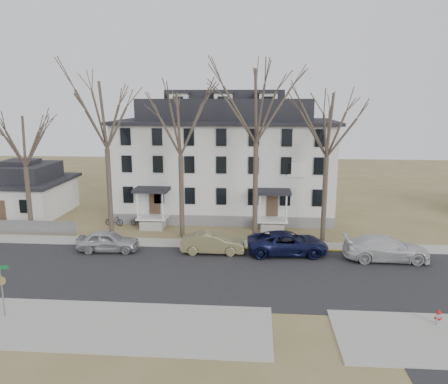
# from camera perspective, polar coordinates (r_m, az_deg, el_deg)

# --- Properties ---
(ground) EXTENTS (120.00, 120.00, 0.00)m
(ground) POSITION_cam_1_polar(r_m,az_deg,el_deg) (27.00, 1.66, -12.47)
(ground) COLOR olive
(ground) RESTS_ON ground
(main_road) EXTENTS (120.00, 10.00, 0.04)m
(main_road) POSITION_cam_1_polar(r_m,az_deg,el_deg) (28.83, 1.86, -10.82)
(main_road) COLOR #27272A
(main_road) RESTS_ON ground
(far_sidewalk) EXTENTS (120.00, 2.00, 0.08)m
(far_sidewalk) POSITION_cam_1_polar(r_m,az_deg,el_deg) (34.43, 2.32, -6.96)
(far_sidewalk) COLOR #A09F97
(far_sidewalk) RESTS_ON ground
(near_sidewalk_left) EXTENTS (20.00, 5.00, 0.08)m
(near_sidewalk_left) POSITION_cam_1_polar(r_m,az_deg,el_deg) (24.30, -18.99, -16.09)
(near_sidewalk_left) COLOR #A09F97
(near_sidewalk_left) RESTS_ON ground
(yellow_curb) EXTENTS (14.00, 0.25, 0.06)m
(yellow_curb) POSITION_cam_1_polar(r_m,az_deg,el_deg) (33.79, 10.84, -7.55)
(yellow_curb) COLOR gold
(yellow_curb) RESTS_ON ground
(boarding_house) EXTENTS (20.80, 12.36, 12.05)m
(boarding_house) POSITION_cam_1_polar(r_m,az_deg,el_deg) (43.01, 0.20, 4.24)
(boarding_house) COLOR slate
(boarding_house) RESTS_ON ground
(small_house) EXTENTS (8.70, 8.70, 5.00)m
(small_house) POSITION_cam_1_polar(r_m,az_deg,el_deg) (47.53, -24.80, 0.04)
(small_house) COLOR silver
(small_house) RESTS_ON ground
(tree_far_left) EXTENTS (8.40, 8.40, 13.72)m
(tree_far_left) POSITION_cam_1_polar(r_m,az_deg,el_deg) (36.44, -15.28, 10.27)
(tree_far_left) COLOR #473B31
(tree_far_left) RESTS_ON ground
(tree_mid_left) EXTENTS (7.80, 7.80, 12.74)m
(tree_mid_left) POSITION_cam_1_polar(r_m,az_deg,el_deg) (34.93, -5.77, 9.35)
(tree_mid_left) COLOR #473B31
(tree_mid_left) RESTS_ON ground
(tree_center) EXTENTS (9.00, 9.00, 14.70)m
(tree_center) POSITION_cam_1_polar(r_m,az_deg,el_deg) (34.35, 4.29, 11.80)
(tree_center) COLOR #473B31
(tree_center) RESTS_ON ground
(tree_mid_right) EXTENTS (7.80, 7.80, 12.74)m
(tree_mid_right) POSITION_cam_1_polar(r_m,az_deg,el_deg) (34.81, 13.46, 9.07)
(tree_mid_right) COLOR #473B31
(tree_mid_right) RESTS_ON ground
(tree_bungalow) EXTENTS (6.60, 6.60, 10.78)m
(tree_bungalow) POSITION_cam_1_polar(r_m,az_deg,el_deg) (39.44, -24.78, 6.45)
(tree_bungalow) COLOR #473B31
(tree_bungalow) RESTS_ON ground
(car_silver) EXTENTS (4.67, 2.09, 1.56)m
(car_silver) POSITION_cam_1_polar(r_m,az_deg,el_deg) (33.94, -14.90, -6.27)
(car_silver) COLOR #B2B2B4
(car_silver) RESTS_ON ground
(car_tan) EXTENTS (4.71, 1.72, 1.54)m
(car_tan) POSITION_cam_1_polar(r_m,az_deg,el_deg) (32.46, -1.48, -6.71)
(car_tan) COLOR olive
(car_tan) RESTS_ON ground
(car_navy) EXTENTS (6.09, 3.17, 1.64)m
(car_navy) POSITION_cam_1_polar(r_m,az_deg,el_deg) (32.56, 8.30, -6.69)
(car_navy) COLOR #0F1336
(car_navy) RESTS_ON ground
(car_white) EXTENTS (5.93, 2.42, 1.72)m
(car_white) POSITION_cam_1_polar(r_m,az_deg,el_deg) (33.10, 20.39, -6.95)
(car_white) COLOR silver
(car_white) RESTS_ON ground
(bicycle_left) EXTENTS (1.63, 0.88, 0.81)m
(bicycle_left) POSITION_cam_1_polar(r_m,az_deg,el_deg) (40.01, -11.10, -3.86)
(bicycle_left) COLOR black
(bicycle_left) RESTS_ON ground
(bicycle_right) EXTENTS (1.66, 0.51, 0.99)m
(bicycle_right) POSITION_cam_1_polar(r_m,az_deg,el_deg) (40.46, -14.15, -3.69)
(bicycle_right) COLOR black
(bicycle_right) RESTS_ON ground
(fire_hydrant) EXTENTS (0.35, 0.33, 0.84)m
(fire_hydrant) POSITION_cam_1_polar(r_m,az_deg,el_deg) (25.22, 26.18, -14.55)
(fire_hydrant) COLOR #B7B7BA
(fire_hydrant) RESTS_ON ground
(street_sign) EXTENTS (0.81, 0.81, 2.86)m
(street_sign) POSITION_cam_1_polar(r_m,az_deg,el_deg) (25.66, -27.06, -10.66)
(street_sign) COLOR gray
(street_sign) RESTS_ON ground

